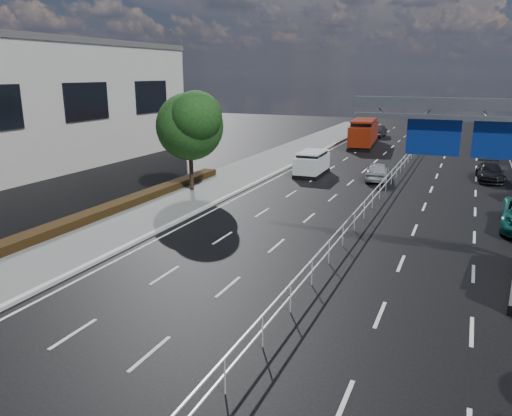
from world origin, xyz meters
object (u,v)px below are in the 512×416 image
at_px(red_bus, 364,132).
at_px(near_car_dark, 378,131).
at_px(white_minivan, 312,163).
at_px(parked_car_dark, 490,172).
at_px(near_car_silver, 377,171).

bearing_deg(red_bus, near_car_dark, 84.64).
distance_m(white_minivan, red_bus, 17.85).
bearing_deg(parked_car_dark, white_minivan, -170.49).
xyz_separation_m(red_bus, parked_car_dark, (12.38, -14.63, -0.89)).
bearing_deg(red_bus, white_minivan, -96.72).
bearing_deg(white_minivan, red_bus, 87.42).
bearing_deg(white_minivan, parked_car_dark, 12.76).
bearing_deg(parked_car_dark, near_car_silver, -161.81).
bearing_deg(near_car_dark, white_minivan, 90.71).
bearing_deg(near_car_dark, near_car_silver, 101.53).
relative_size(white_minivan, red_bus, 0.43).
bearing_deg(near_car_dark, parked_car_dark, 119.40).
relative_size(near_car_silver, near_car_dark, 0.92).
height_order(red_bus, near_car_silver, red_bus).
relative_size(white_minivan, near_car_silver, 1.09).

